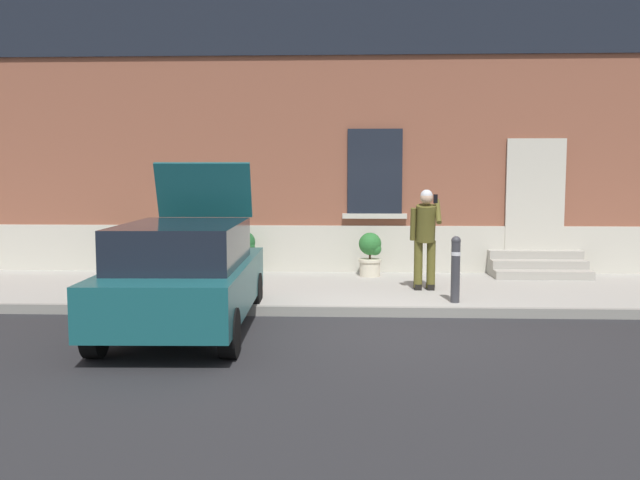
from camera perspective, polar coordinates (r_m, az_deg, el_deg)
name	(u,v)px	position (r m, az deg, el deg)	size (l,w,h in m)	color
ground_plane	(373,331)	(9.62, 4.44, -7.50)	(80.00, 80.00, 0.00)	#232326
sidewalk	(368,291)	(12.34, 4.00, -4.21)	(24.00, 3.60, 0.15)	#99968E
curb_edge	(371,312)	(10.52, 4.27, -5.94)	(24.00, 0.12, 0.15)	gray
building_facade	(366,98)	(14.73, 3.87, 11.65)	(24.00, 1.52, 7.50)	brown
entrance_stoop	(537,266)	(14.20, 17.58, -2.09)	(1.84, 0.96, 0.48)	#9E998E
hatchback_car_teal	(185,274)	(9.60, -11.10, -2.76)	(1.90, 4.12, 2.34)	#165156
bollard_near_person	(456,267)	(10.94, 11.17, -2.19)	(0.15, 0.15, 1.04)	#333338
person_on_phone	(425,233)	(11.92, 8.72, 0.59)	(0.51, 0.51, 1.74)	#514C1E
planter_charcoal	(119,252)	(14.26, -16.36, -0.94)	(0.44, 0.44, 0.86)	#2D2D30
planter_olive	(245,251)	(13.84, -6.25, -0.94)	(0.44, 0.44, 0.86)	#606B38
planter_cream	(370,253)	(13.47, 4.20, -1.10)	(0.44, 0.44, 0.86)	beige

